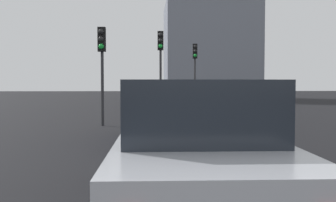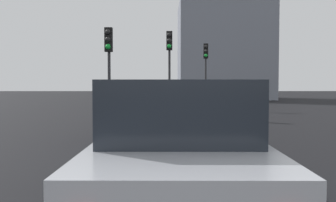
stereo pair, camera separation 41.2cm
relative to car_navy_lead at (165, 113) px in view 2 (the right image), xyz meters
The scene contains 6 objects.
car_navy_lead is the anchor object (origin of this frame).
car_silver_second 5.87m from the car_navy_lead, behind, with size 4.63×2.08×1.62m.
traffic_light_near_left 4.75m from the car_navy_lead, 28.68° to the left, with size 0.32×0.29×3.67m.
traffic_light_near_right 8.14m from the car_navy_lead, ahead, with size 0.32×0.29×4.08m.
traffic_light_far_left 13.14m from the car_navy_lead, 11.10° to the right, with size 0.32×0.29×4.00m.
building_facade_left 30.26m from the car_navy_lead, 11.70° to the right, with size 8.40×9.17×9.84m, color gray.
Camera 2 is at (-0.22, 0.08, 1.58)m, focal length 40.87 mm.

